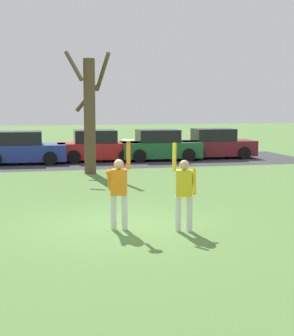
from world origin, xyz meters
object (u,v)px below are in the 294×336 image
Objects in this scene: frisbee_disc at (128,140)px; parked_car_red at (97,147)px; parked_car_green at (160,146)px; parked_car_maroon at (215,145)px; parked_car_blue at (22,149)px; person_defender at (184,189)px; person_catcher at (119,188)px; bare_tree_tall at (89,112)px.

parked_car_red is at bearing 85.01° from frisbee_disc.
parked_car_green is (3.22, -0.29, 0.00)m from parked_car_red.
parked_car_red is 6.40m from parked_car_maroon.
parked_car_blue and parked_car_red have the same top height.
person_defender is at bearing -18.81° from frisbee_disc.
person_catcher is 16.63m from parked_car_maroon.
person_catcher is at bearing -116.11° from parked_car_maroon.
person_catcher reaches higher than parked_car_blue.
parked_car_green and parked_car_maroon have the same top height.
parked_car_green is at bearing -83.74° from person_defender.
frisbee_disc is at bearing 0.00° from person_defender.
frisbee_disc is 10.06m from bare_tree_tall.
frisbee_disc reaches higher than person_defender.
parked_car_maroon is (10.11, 0.41, 0.00)m from parked_car_blue.
parked_car_blue is 1.00× the size of parked_car_maroon.
bare_tree_tall is (2.78, -4.26, 1.84)m from parked_car_blue.
person_catcher reaches higher than parked_car_red.
bare_tree_tall reaches higher than parked_car_blue.
parked_car_green is at bearing 46.16° from bare_tree_tall.
parked_car_green is at bearing -3.00° from parked_car_red.
person_defender is 15.16m from parked_car_blue.
parked_car_green is (3.29, 14.78, -0.25)m from person_defender.
person_defender is 15.14m from parked_car_green.
frisbee_disc is at bearing -105.17° from parked_car_green.
person_catcher reaches higher than parked_car_maroon.
person_defender is 1.69m from frisbee_disc.
frisbee_disc is 14.78m from parked_car_red.
person_defender is 0.49× the size of parked_car_green.
parked_car_blue is 1.00× the size of parked_car_red.
bare_tree_tall is (-0.87, 10.45, 1.59)m from person_defender.
bare_tree_tall reaches higher than frisbee_disc.
person_defender reaches higher than parked_car_maroon.
parked_car_red is at bearing 177.00° from parked_car_green.
frisbee_disc is at bearing -91.95° from bare_tree_tall.
parked_car_blue is 1.00× the size of parked_car_green.
parked_car_red is (3.72, 0.36, 0.00)m from parked_car_blue.
parked_car_green is at bearing 2.75° from parked_car_blue.
person_catcher is 15.05m from parked_car_green.
bare_tree_tall reaches higher than person_defender.
frisbee_disc is at bearing -78.13° from parked_car_blue.
parked_car_green is at bearing 72.62° from frisbee_disc.
parked_car_red is 1.00× the size of parked_car_maroon.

